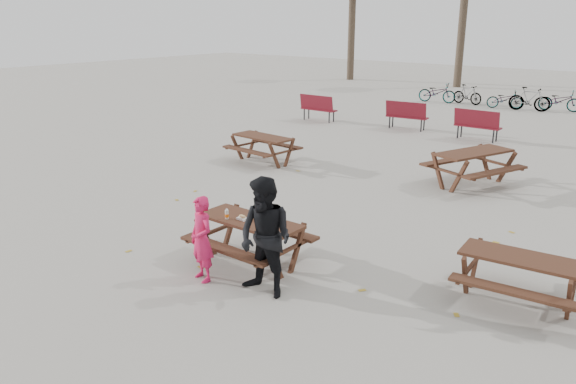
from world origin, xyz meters
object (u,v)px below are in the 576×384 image
Objects in this scene: main_picnic_table at (250,230)px; food_tray at (242,219)px; child at (202,239)px; picnic_table_north at (263,149)px; soda_bottle at (227,215)px; picnic_table_far at (473,168)px; picnic_table_east at (519,279)px; adult at (266,238)px.

food_tray is at bearing -135.53° from main_picnic_table.
picnic_table_north is at bearing 138.04° from child.
soda_bottle is (-0.32, -0.21, 0.26)m from main_picnic_table.
child is at bearing -169.92° from picnic_table_far.
food_tray is at bearing -47.31° from picnic_table_north.
soda_bottle is 4.54m from picnic_table_east.
main_picnic_table is at bearing 33.42° from soda_bottle.
soda_bottle is 0.13× the size of child.
adult is at bearing -36.01° from main_picnic_table.
soda_bottle is at bearing -49.52° from picnic_table_north.
child is 0.76× the size of adult.
picnic_table_north reaches higher than picnic_table_east.
food_tray is at bearing 98.62° from child.
main_picnic_table is 6.79m from picnic_table_far.
food_tray is at bearing 28.32° from soda_bottle.
soda_bottle is 0.74m from child.
main_picnic_table is 1.18m from adult.
soda_bottle is 1.32m from adult.
main_picnic_table is 0.24m from food_tray.
child is 7.35m from picnic_table_north.
main_picnic_table reaches higher than picnic_table_east.
food_tray is 6.73m from picnic_table_north.
child is 1.14m from adult.
child is 0.82× the size of picnic_table_east.
picnic_table_east is (3.99, 1.49, -0.44)m from food_tray.
picnic_table_far is at bearing 111.77° from picnic_table_east.
child reaches higher than picnic_table_east.
adult is (0.92, -0.67, 0.31)m from main_picnic_table.
picnic_table_north is at bearing 130.48° from adult.
child is at bearing -168.00° from adult.
main_picnic_table is at bearing 93.83° from child.
adult reaches higher than child.
child reaches higher than picnic_table_far.
food_tray is 0.13× the size of child.
child is at bearing -78.21° from soda_bottle.
food_tray is 6.90m from picnic_table_far.
adult is at bearing -30.09° from food_tray.
picnic_table_east is at bearing -132.59° from picnic_table_far.
child reaches higher than food_tray.
adult is 1.01× the size of picnic_table_north.
picnic_table_east is 8.99m from picnic_table_north.
adult reaches higher than food_tray.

